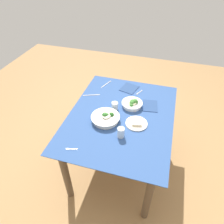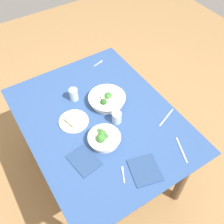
# 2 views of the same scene
# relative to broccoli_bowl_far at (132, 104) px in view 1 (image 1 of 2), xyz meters

# --- Properties ---
(ground_plane) EXTENTS (6.00, 6.00, 0.00)m
(ground_plane) POSITION_rel_broccoli_bowl_far_xyz_m (0.18, -0.08, -0.81)
(ground_plane) COLOR #9E7547
(dining_table) EXTENTS (1.33, 1.03, 0.77)m
(dining_table) POSITION_rel_broccoli_bowl_far_xyz_m (0.18, -0.08, -0.15)
(dining_table) COLOR #2D4C84
(dining_table) RESTS_ON ground_plane
(broccoli_bowl_far) EXTENTS (0.22, 0.22, 0.09)m
(broccoli_bowl_far) POSITION_rel_broccoli_bowl_far_xyz_m (0.00, 0.00, 0.00)
(broccoli_bowl_far) COLOR white
(broccoli_bowl_far) RESTS_ON dining_table
(broccoli_bowl_near) EXTENTS (0.28, 0.28, 0.09)m
(broccoli_bowl_near) POSITION_rel_broccoli_bowl_far_xyz_m (0.29, -0.20, -0.00)
(broccoli_bowl_near) COLOR silver
(broccoli_bowl_near) RESTS_ON dining_table
(bread_side_plate) EXTENTS (0.21, 0.21, 0.03)m
(bread_side_plate) POSITION_rel_broccoli_bowl_far_xyz_m (0.25, 0.10, -0.02)
(bread_side_plate) COLOR silver
(bread_side_plate) RESTS_ON dining_table
(water_glass_center) EXTENTS (0.07, 0.07, 0.10)m
(water_glass_center) POSITION_rel_broccoli_bowl_far_xyz_m (0.45, -0.01, 0.01)
(water_glass_center) COLOR silver
(water_glass_center) RESTS_ON dining_table
(water_glass_side) EXTENTS (0.07, 0.07, 0.08)m
(water_glass_side) POSITION_rel_broccoli_bowl_far_xyz_m (0.10, -0.16, 0.01)
(water_glass_side) COLOR silver
(water_glass_side) RESTS_ON dining_table
(fork_by_far_bowl) EXTENTS (0.04, 0.10, 0.00)m
(fork_by_far_bowl) POSITION_rel_broccoli_bowl_far_xyz_m (0.71, -0.38, -0.03)
(fork_by_far_bowl) COLOR #B7B7BC
(fork_by_far_bowl) RESTS_ON dining_table
(fork_by_near_bowl) EXTENTS (0.10, 0.06, 0.00)m
(fork_by_near_bowl) POSITION_rel_broccoli_bowl_far_xyz_m (-0.27, 0.03, -0.03)
(fork_by_near_bowl) COLOR #B7B7BC
(fork_by_near_bowl) RESTS_ON dining_table
(table_knife_left) EXTENTS (0.08, 0.18, 0.00)m
(table_knife_left) POSITION_rel_broccoli_bowl_far_xyz_m (-0.07, -0.48, -0.03)
(table_knife_left) COLOR #B7B7BC
(table_knife_left) RESTS_ON dining_table
(table_knife_right) EXTENTS (0.18, 0.08, 0.00)m
(table_knife_right) POSITION_rel_broccoli_bowl_far_xyz_m (-0.33, -0.39, -0.03)
(table_knife_right) COLOR #B7B7BC
(table_knife_right) RESTS_ON dining_table
(napkin_folded_upper) EXTENTS (0.22, 0.18, 0.01)m
(napkin_folded_upper) POSITION_rel_broccoli_bowl_far_xyz_m (-0.06, 0.18, -0.03)
(napkin_folded_upper) COLOR navy
(napkin_folded_upper) RESTS_ON dining_table
(napkin_folded_lower) EXTENTS (0.23, 0.22, 0.01)m
(napkin_folded_lower) POSITION_rel_broccoli_bowl_far_xyz_m (-0.32, -0.10, -0.03)
(napkin_folded_lower) COLOR navy
(napkin_folded_lower) RESTS_ON dining_table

